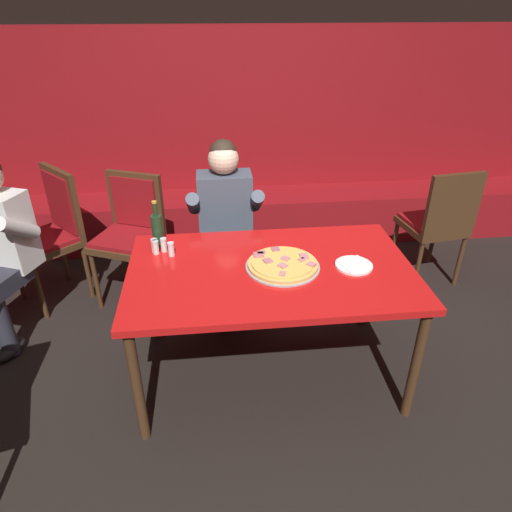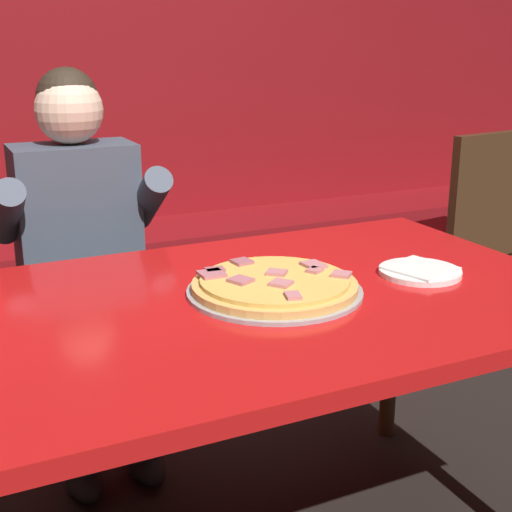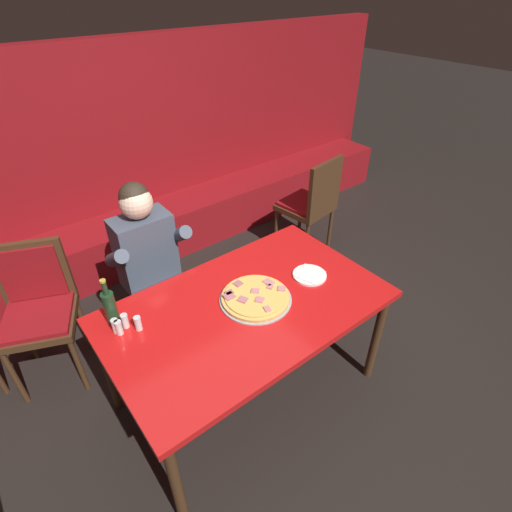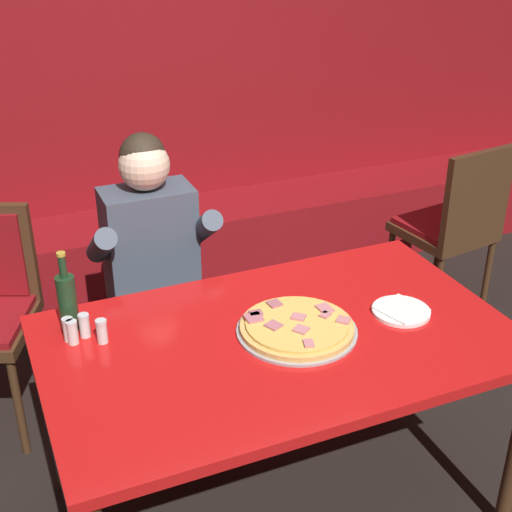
# 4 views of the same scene
# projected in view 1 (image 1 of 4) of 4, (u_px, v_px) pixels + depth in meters

# --- Properties ---
(ground_plane) EXTENTS (24.00, 24.00, 0.00)m
(ground_plane) POSITION_uv_depth(u_px,v_px,m) (269.00, 371.00, 2.94)
(ground_plane) COLOR black
(booth_wall_panel) EXTENTS (6.80, 0.16, 1.90)m
(booth_wall_panel) POSITION_uv_depth(u_px,v_px,m) (240.00, 135.00, 4.35)
(booth_wall_panel) COLOR maroon
(booth_wall_panel) RESTS_ON ground_plane
(booth_bench) EXTENTS (6.46, 0.48, 0.46)m
(booth_bench) POSITION_uv_depth(u_px,v_px,m) (244.00, 218.00, 4.43)
(booth_bench) COLOR maroon
(booth_bench) RESTS_ON ground_plane
(main_dining_table) EXTENTS (1.60, 0.97, 0.78)m
(main_dining_table) POSITION_uv_depth(u_px,v_px,m) (271.00, 278.00, 2.59)
(main_dining_table) COLOR #422816
(main_dining_table) RESTS_ON ground_plane
(pizza) EXTENTS (0.42, 0.42, 0.05)m
(pizza) POSITION_uv_depth(u_px,v_px,m) (283.00, 264.00, 2.55)
(pizza) COLOR #9E9EA3
(pizza) RESTS_ON main_dining_table
(plate_white_paper) EXTENTS (0.21, 0.21, 0.02)m
(plate_white_paper) POSITION_uv_depth(u_px,v_px,m) (354.00, 265.00, 2.56)
(plate_white_paper) COLOR white
(plate_white_paper) RESTS_ON main_dining_table
(beer_bottle) EXTENTS (0.07, 0.07, 0.29)m
(beer_bottle) POSITION_uv_depth(u_px,v_px,m) (157.00, 229.00, 2.73)
(beer_bottle) COLOR #19381E
(beer_bottle) RESTS_ON main_dining_table
(shaker_black_pepper) EXTENTS (0.04, 0.04, 0.09)m
(shaker_black_pepper) POSITION_uv_depth(u_px,v_px,m) (156.00, 248.00, 2.68)
(shaker_black_pepper) COLOR silver
(shaker_black_pepper) RESTS_ON main_dining_table
(shaker_parmesan) EXTENTS (0.04, 0.04, 0.09)m
(shaker_parmesan) POSITION_uv_depth(u_px,v_px,m) (164.00, 245.00, 2.71)
(shaker_parmesan) COLOR silver
(shaker_parmesan) RESTS_ON main_dining_table
(shaker_red_pepper_flakes) EXTENTS (0.04, 0.04, 0.09)m
(shaker_red_pepper_flakes) POSITION_uv_depth(u_px,v_px,m) (155.00, 246.00, 2.70)
(shaker_red_pepper_flakes) COLOR silver
(shaker_red_pepper_flakes) RESTS_ON main_dining_table
(shaker_oregano) EXTENTS (0.04, 0.04, 0.09)m
(shaker_oregano) POSITION_uv_depth(u_px,v_px,m) (171.00, 250.00, 2.66)
(shaker_oregano) COLOR silver
(shaker_oregano) RESTS_ON main_dining_table
(diner_seated_blue_shirt) EXTENTS (0.53, 0.53, 1.27)m
(diner_seated_blue_shirt) POSITION_uv_depth(u_px,v_px,m) (226.00, 223.00, 3.23)
(diner_seated_blue_shirt) COLOR black
(diner_seated_blue_shirt) RESTS_ON ground_plane
(dining_chair_near_right) EXTENTS (0.50, 0.50, 0.99)m
(dining_chair_near_right) POSITION_uv_depth(u_px,v_px,m) (440.00, 219.00, 3.60)
(dining_chair_near_right) COLOR #422816
(dining_chair_near_right) RESTS_ON ground_plane
(dining_chair_near_left) EXTENTS (0.58, 0.58, 0.98)m
(dining_chair_near_left) POSITION_uv_depth(u_px,v_px,m) (131.00, 228.00, 3.43)
(dining_chair_near_left) COLOR #422816
(dining_chair_near_left) RESTS_ON ground_plane
(dining_chair_far_left) EXTENTS (0.62, 0.62, 1.02)m
(dining_chair_far_left) POSITION_uv_depth(u_px,v_px,m) (53.00, 228.00, 3.42)
(dining_chair_far_left) COLOR #422816
(dining_chair_far_left) RESTS_ON ground_plane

